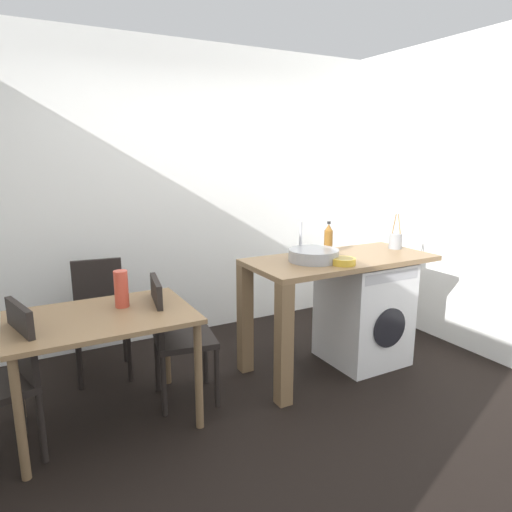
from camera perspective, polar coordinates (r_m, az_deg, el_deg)
ground_plane at (r=3.20m, az=1.68°, el=-19.66°), size 5.46×5.46×0.00m
wall_back at (r=4.32m, az=-10.04°, el=7.67°), size 4.60×0.10×2.70m
wall_counter_side at (r=4.24m, az=28.01°, el=6.30°), size 0.10×3.80×2.70m
dining_table at (r=3.02m, az=-18.71°, el=-8.77°), size 1.10×0.76×0.74m
chair_person_seat at (r=2.97m, az=-28.96°, el=-12.95°), size 0.49×0.49×0.90m
chair_opposite at (r=3.22m, az=-10.28°, el=-9.47°), size 0.46×0.46×0.90m
chair_spare_by_wall at (r=3.80m, az=-19.01°, el=-6.53°), size 0.45×0.45×0.90m
kitchen_counter at (r=3.54m, az=7.83°, el=-3.04°), size 1.50×0.68×0.92m
washing_machine at (r=3.92m, az=13.34°, el=-6.76°), size 0.60×0.61×0.86m
sink_basin at (r=3.46m, az=7.24°, el=0.10°), size 0.38×0.38×0.09m
tap at (r=3.58m, az=5.61°, el=2.13°), size 0.02×0.02×0.28m
bottle_tall_green at (r=3.74m, az=9.08°, el=2.14°), size 0.07×0.07×0.26m
mixing_bowl at (r=3.38m, az=10.94°, el=-0.61°), size 0.18×0.18×0.05m
utensil_crock at (r=4.07m, az=17.12°, el=1.87°), size 0.11×0.11×0.30m
vase at (r=3.07m, az=-16.57°, el=-3.98°), size 0.09×0.09×0.24m
scissors at (r=3.52m, az=10.99°, el=-0.51°), size 0.15×0.06×0.01m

